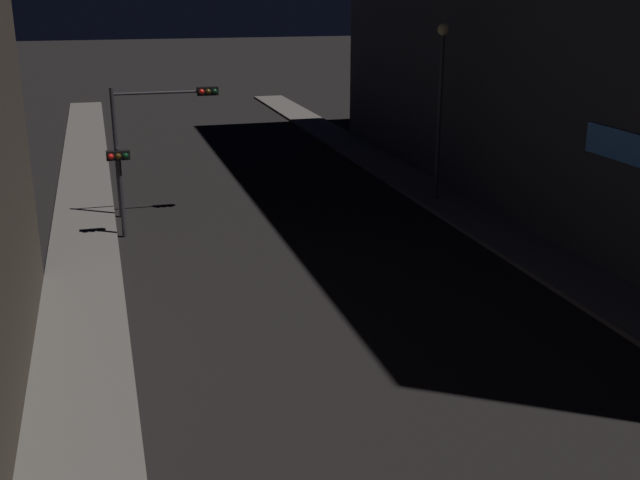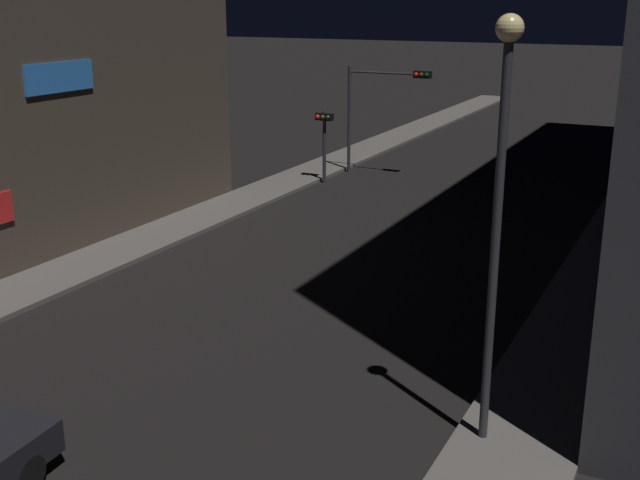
# 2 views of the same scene
# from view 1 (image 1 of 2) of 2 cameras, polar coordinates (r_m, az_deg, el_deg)

# --- Properties ---
(sidewalk_left) EXTENTS (2.29, 68.13, 0.14)m
(sidewalk_left) POSITION_cam_1_polar(r_m,az_deg,el_deg) (29.41, -17.10, 0.81)
(sidewalk_left) COLOR #5B5651
(sidewalk_left) RESTS_ON ground_plane
(sidewalk_right) EXTENTS (2.29, 68.13, 0.14)m
(sidewalk_right) POSITION_cam_1_polar(r_m,az_deg,el_deg) (32.34, 9.15, 2.92)
(sidewalk_right) COLOR #5B5651
(sidewalk_right) RESTS_ON ground_plane
(traffic_light_overhead) EXTENTS (4.03, 0.41, 4.97)m
(traffic_light_overhead) POSITION_cam_1_polar(r_m,az_deg,el_deg) (30.06, -12.04, 8.54)
(traffic_light_overhead) COLOR #2D2D33
(traffic_light_overhead) RESTS_ON ground_plane
(traffic_light_left_kerb) EXTENTS (0.80, 0.42, 3.21)m
(traffic_light_left_kerb) POSITION_cam_1_polar(r_m,az_deg,el_deg) (27.63, -14.65, 4.82)
(traffic_light_left_kerb) COLOR #2D2D33
(traffic_light_left_kerb) RESTS_ON ground_plane
(street_lamp_far_block) EXTENTS (0.47, 0.47, 7.01)m
(street_lamp_far_block) POSITION_cam_1_polar(r_m,az_deg,el_deg) (31.53, 8.94, 11.20)
(street_lamp_far_block) COLOR #2D2D33
(street_lamp_far_block) RESTS_ON sidewalk_right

